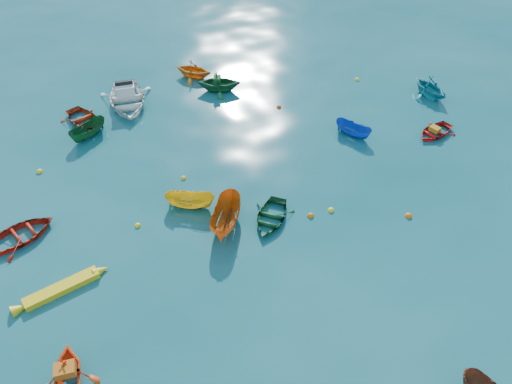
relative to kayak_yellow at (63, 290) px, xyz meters
name	(u,v)px	position (x,y,z in m)	size (l,w,h in m)	color
ground	(299,267)	(10.02, -2.78, 0.00)	(160.00, 160.00, 0.00)	#0B4850
dinghy_orange_w	(71,383)	(-0.23, -4.47, 0.00)	(2.22, 2.57, 1.35)	#ED4716
sampan_yellow_mid	(191,207)	(6.68, 2.89, 0.00)	(0.97, 2.57, 0.99)	gold
dinghy_green_e	(270,220)	(10.05, 0.42, 0.00)	(2.05, 2.87, 0.60)	#104621
dinghy_cyan_se	(428,96)	(24.63, 7.08, 0.00)	(2.42, 2.80, 1.48)	teal
dinghy_red_nw	(22,238)	(-1.42, 3.92, 0.00)	(2.34, 3.27, 0.68)	#9C1A0D
sampan_orange_n	(227,225)	(7.92, 0.92, 0.00)	(1.25, 3.33, 1.29)	#C45912
dinghy_green_n	(219,91)	(11.88, 13.12, 0.00)	(2.48, 2.88, 1.52)	#13532B
dinghy_red_ne	(434,134)	(22.20, 3.29, 0.00)	(1.87, 2.62, 0.54)	red
sampan_blue_far	(352,135)	(17.59, 5.15, 0.00)	(0.90, 2.39, 0.93)	#0D3FAB
dinghy_red_far	(85,123)	(2.82, 12.76, 0.00)	(2.24, 3.13, 0.65)	#9E280D
dinghy_orange_far	(194,77)	(10.85, 15.56, 0.00)	(2.27, 2.64, 1.39)	orange
sampan_green_far	(90,136)	(2.87, 11.13, 0.00)	(0.98, 2.61, 1.01)	#114823
kayak_yellow	(63,290)	(0.00, 0.00, 0.00)	(0.58, 3.92, 0.40)	yellow
motorboat_white	(128,104)	(5.77, 13.83, 0.00)	(3.43, 4.80, 1.60)	white
tarp_orange_a	(65,370)	(-0.22, -4.42, 0.85)	(0.73, 0.56, 0.36)	#D16215
tarp_green_b	(217,79)	(11.79, 13.16, 0.91)	(0.61, 0.47, 0.30)	#134E1D
tarp_orange_b	(435,129)	(22.11, 3.26, 0.41)	(0.59, 0.44, 0.28)	#C77914
buoy_ye_a	(331,210)	(13.16, -0.14, 0.00)	(0.33, 0.33, 0.33)	yellow
buoy_or_b	(408,216)	(16.53, -2.01, 0.00)	(0.36, 0.36, 0.36)	orange
buoy_ye_b	(138,226)	(3.87, 2.58, 0.00)	(0.30, 0.30, 0.30)	yellow
buoy_or_c	(66,354)	(-0.23, -3.20, 0.00)	(0.36, 0.36, 0.36)	#D1530B
buoy_ye_c	(184,178)	(6.98, 5.17, 0.00)	(0.29, 0.29, 0.29)	yellow
buoy_or_d	(311,216)	(12.02, -0.10, 0.00)	(0.34, 0.34, 0.34)	orange
buoy_ye_d	(40,172)	(-0.20, 8.79, 0.00)	(0.35, 0.35, 0.35)	yellow
buoy_or_e	(279,107)	(14.76, 9.65, 0.00)	(0.31, 0.31, 0.31)	#DF4A0C
buoy_ye_e	(357,80)	(21.34, 10.76, 0.00)	(0.32, 0.32, 0.32)	yellow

